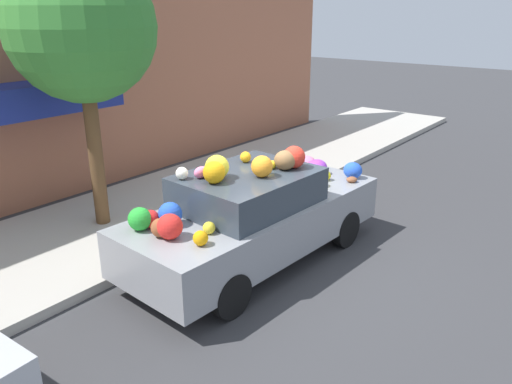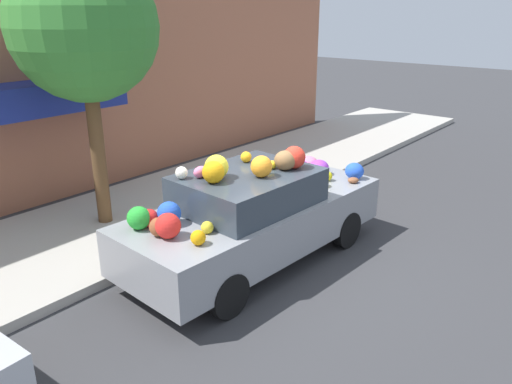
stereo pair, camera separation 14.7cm
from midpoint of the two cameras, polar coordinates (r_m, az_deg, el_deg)
name	(u,v)px [view 2 (the right image)]	position (r m, az deg, el deg)	size (l,w,h in m)	color
ground_plane	(256,260)	(7.88, 0.54, -7.74)	(60.00, 60.00, 0.00)	#38383A
sidewalk_curb	(146,213)	(9.62, -12.06, -2.37)	(24.00, 3.20, 0.15)	#B2ADA3
building_facade	(61,58)	(10.78, -21.00, 14.09)	(18.00, 1.20, 5.62)	#B26B4C
street_tree	(84,28)	(8.57, -18.60, 17.34)	(2.34, 2.34, 4.46)	brown
fire_hydrant	(212,193)	(9.26, -4.62, -0.07)	(0.20, 0.20, 0.70)	red
art_car	(254,214)	(7.52, 0.37, -2.49)	(4.44, 1.91, 1.81)	gray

